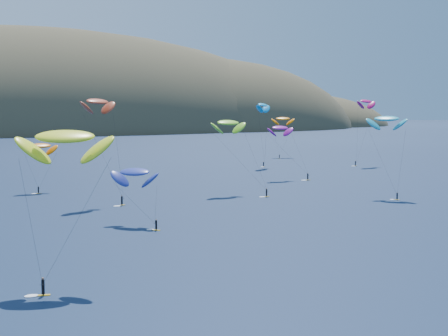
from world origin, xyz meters
TOP-DOWN VIEW (x-y plane):
  - island at (39.40, 562.36)m, footprint 730.00×300.00m
  - kitesurfer_1 at (-34.10, 128.27)m, footprint 8.50×7.15m
  - kitesurfer_2 at (-42.52, 44.56)m, footprint 11.78×10.34m
  - kitesurfer_3 at (7.81, 107.24)m, footprint 10.48×13.81m
  - kitesurfer_4 at (47.14, 163.87)m, footprint 9.70×9.25m
  - kitesurfer_5 at (39.75, 86.90)m, footprint 9.09×12.53m
  - kitesurfer_6 at (33.92, 127.74)m, footprint 10.40×9.43m
  - kitesurfer_8 at (84.10, 153.98)m, footprint 12.16×6.91m
  - kitesurfer_9 at (-25.08, 103.88)m, footprint 9.93×11.14m
  - kitesurfer_10 at (-24.76, 76.62)m, footprint 9.31×13.52m
  - kitesurfer_11 at (75.01, 198.73)m, footprint 11.81×12.21m

SIDE VIEW (x-z plane):
  - island at x=39.40m, z-range -115.74..94.26m
  - kitesurfer_10 at x=-24.76m, z-range 3.40..15.31m
  - kitesurfer_1 at x=-34.10m, z-range 4.57..18.24m
  - kitesurfer_6 at x=33.92m, z-range 6.29..23.57m
  - kitesurfer_11 at x=75.01m, z-range 6.76..25.47m
  - kitesurfer_3 at x=7.81m, z-range 7.31..27.07m
  - kitesurfer_2 at x=-42.52m, z-range 7.20..27.75m
  - kitesurfer_5 at x=39.75m, z-range 7.88..28.70m
  - kitesurfer_4 at x=47.14m, z-range 9.57..33.89m
  - kitesurfer_9 at x=-25.08m, z-range 9.81..34.58m
  - kitesurfer_8 at x=84.10m, z-range 10.24..35.91m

